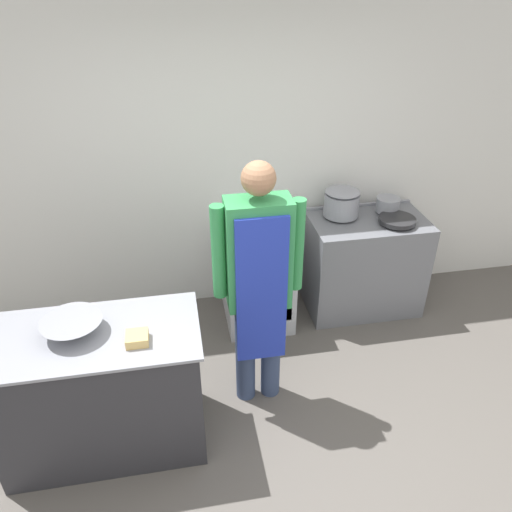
{
  "coord_description": "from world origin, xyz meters",
  "views": [
    {
      "loc": [
        -0.47,
        -1.8,
        2.85
      ],
      "look_at": [
        0.07,
        1.18,
        1.01
      ],
      "focal_mm": 35.0,
      "sensor_mm": 36.0,
      "label": 1
    }
  ],
  "objects_px": {
    "mixing_bowl": "(73,327)",
    "saute_pan": "(397,220)",
    "stove": "(364,264)",
    "person_cook": "(258,278)",
    "sauce_pot": "(388,204)",
    "fridge_unit": "(257,276)",
    "stock_pot": "(342,202)",
    "plastic_tub": "(137,338)"
  },
  "relations": [
    {
      "from": "plastic_tub",
      "to": "saute_pan",
      "type": "relative_size",
      "value": 0.41
    },
    {
      "from": "plastic_tub",
      "to": "person_cook",
      "type": "bearing_deg",
      "value": 24.37
    },
    {
      "from": "mixing_bowl",
      "to": "plastic_tub",
      "type": "bearing_deg",
      "value": -21.69
    },
    {
      "from": "saute_pan",
      "to": "fridge_unit",
      "type": "bearing_deg",
      "value": 175.09
    },
    {
      "from": "mixing_bowl",
      "to": "sauce_pot",
      "type": "bearing_deg",
      "value": 26.55
    },
    {
      "from": "stock_pot",
      "to": "saute_pan",
      "type": "bearing_deg",
      "value": -26.52
    },
    {
      "from": "saute_pan",
      "to": "sauce_pot",
      "type": "relative_size",
      "value": 1.51
    },
    {
      "from": "fridge_unit",
      "to": "plastic_tub",
      "type": "distance_m",
      "value": 1.68
    },
    {
      "from": "stove",
      "to": "person_cook",
      "type": "height_order",
      "value": "person_cook"
    },
    {
      "from": "stove",
      "to": "stock_pot",
      "type": "distance_m",
      "value": 0.64
    },
    {
      "from": "fridge_unit",
      "to": "mixing_bowl",
      "type": "bearing_deg",
      "value": -139.1
    },
    {
      "from": "fridge_unit",
      "to": "stock_pot",
      "type": "distance_m",
      "value": 0.98
    },
    {
      "from": "stove",
      "to": "saute_pan",
      "type": "distance_m",
      "value": 0.53
    },
    {
      "from": "stove",
      "to": "fridge_unit",
      "type": "distance_m",
      "value": 0.98
    },
    {
      "from": "stove",
      "to": "fridge_unit",
      "type": "xyz_separation_m",
      "value": [
        -0.98,
        -0.0,
        -0.02
      ]
    },
    {
      "from": "stock_pot",
      "to": "sauce_pot",
      "type": "bearing_deg",
      "value": 0.0
    },
    {
      "from": "stove",
      "to": "mixing_bowl",
      "type": "xyz_separation_m",
      "value": [
        -2.3,
        -1.14,
        0.53
      ]
    },
    {
      "from": "mixing_bowl",
      "to": "sauce_pot",
      "type": "distance_m",
      "value": 2.79
    },
    {
      "from": "saute_pan",
      "to": "sauce_pot",
      "type": "xyz_separation_m",
      "value": [
        0.0,
        0.21,
        0.04
      ]
    },
    {
      "from": "stove",
      "to": "person_cook",
      "type": "relative_size",
      "value": 0.55
    },
    {
      "from": "plastic_tub",
      "to": "stove",
      "type": "bearing_deg",
      "value": 33.82
    },
    {
      "from": "mixing_bowl",
      "to": "sauce_pot",
      "type": "height_order",
      "value": "sauce_pot"
    },
    {
      "from": "fridge_unit",
      "to": "saute_pan",
      "type": "bearing_deg",
      "value": -4.91
    },
    {
      "from": "person_cook",
      "to": "saute_pan",
      "type": "bearing_deg",
      "value": 31.66
    },
    {
      "from": "stove",
      "to": "stock_pot",
      "type": "relative_size",
      "value": 3.34
    },
    {
      "from": "fridge_unit",
      "to": "stove",
      "type": "bearing_deg",
      "value": 0.21
    },
    {
      "from": "sauce_pot",
      "to": "stove",
      "type": "bearing_deg",
      "value": -151.81
    },
    {
      "from": "plastic_tub",
      "to": "sauce_pot",
      "type": "bearing_deg",
      "value": 33.31
    },
    {
      "from": "plastic_tub",
      "to": "stock_pot",
      "type": "height_order",
      "value": "stock_pot"
    },
    {
      "from": "plastic_tub",
      "to": "mixing_bowl",
      "type": "bearing_deg",
      "value": 158.31
    },
    {
      "from": "mixing_bowl",
      "to": "saute_pan",
      "type": "relative_size",
      "value": 1.17
    },
    {
      "from": "mixing_bowl",
      "to": "saute_pan",
      "type": "distance_m",
      "value": 2.7
    },
    {
      "from": "fridge_unit",
      "to": "sauce_pot",
      "type": "xyz_separation_m",
      "value": [
        1.18,
        0.11,
        0.54
      ]
    },
    {
      "from": "plastic_tub",
      "to": "stock_pot",
      "type": "xyz_separation_m",
      "value": [
        1.7,
        1.4,
        0.08
      ]
    },
    {
      "from": "mixing_bowl",
      "to": "plastic_tub",
      "type": "height_order",
      "value": "mixing_bowl"
    },
    {
      "from": "saute_pan",
      "to": "stock_pot",
      "type": "bearing_deg",
      "value": 153.48
    },
    {
      "from": "mixing_bowl",
      "to": "sauce_pot",
      "type": "xyz_separation_m",
      "value": [
        2.5,
        1.25,
        -0.0
      ]
    },
    {
      "from": "fridge_unit",
      "to": "person_cook",
      "type": "bearing_deg",
      "value": -99.85
    },
    {
      "from": "stock_pot",
      "to": "sauce_pot",
      "type": "distance_m",
      "value": 0.43
    },
    {
      "from": "person_cook",
      "to": "mixing_bowl",
      "type": "distance_m",
      "value": 1.17
    },
    {
      "from": "fridge_unit",
      "to": "plastic_tub",
      "type": "height_order",
      "value": "plastic_tub"
    },
    {
      "from": "mixing_bowl",
      "to": "plastic_tub",
      "type": "xyz_separation_m",
      "value": [
        0.37,
        -0.15,
        -0.02
      ]
    }
  ]
}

